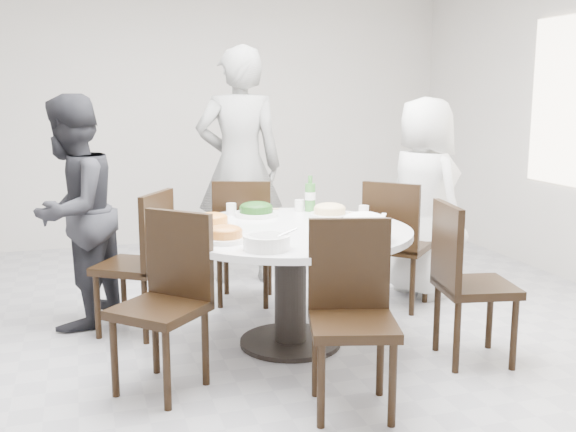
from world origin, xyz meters
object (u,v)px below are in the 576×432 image
object	(u,v)px
chair_se	(476,283)
rice_bowl	(364,230)
chair_ne	(398,244)
dining_table	(290,287)
chair_n	(245,240)
beverage_bottle	(310,193)
soup_bowl	(267,242)
chair_nw	(132,263)
diner_right	(424,198)
chair_s	(353,320)
diner_middle	(240,166)
chair_sw	(159,305)
diner_left	(72,212)

from	to	relation	value
chair_se	rice_bowl	distance (m)	0.76
chair_ne	dining_table	bearing A→B (deg)	71.87
chair_n	beverage_bottle	bearing A→B (deg)	152.58
beverage_bottle	soup_bowl	bearing A→B (deg)	-120.35
chair_nw	chair_ne	bearing A→B (deg)	122.92
chair_ne	chair_nw	world-z (taller)	same
diner_right	chair_s	bearing A→B (deg)	129.31
chair_ne	chair_n	bearing A→B (deg)	22.02
chair_ne	chair_s	bearing A→B (deg)	101.01
chair_nw	soup_bowl	xyz separation A→B (m)	(0.64, -1.01, 0.31)
diner_right	soup_bowl	distance (m)	2.00
chair_n	diner_right	bearing A→B (deg)	-169.71
diner_middle	diner_right	bearing A→B (deg)	155.72
rice_bowl	chair_s	bearing A→B (deg)	-118.31
chair_nw	rice_bowl	xyz separation A→B (m)	(1.22, -0.97, 0.34)
dining_table	chair_se	world-z (taller)	chair_se
chair_s	diner_right	world-z (taller)	diner_right
dining_table	soup_bowl	bearing A→B (deg)	-120.40
soup_bowl	chair_s	bearing A→B (deg)	-56.29
chair_n	chair_s	xyz separation A→B (m)	(0.08, -1.91, 0.00)
dining_table	chair_s	bearing A→B (deg)	-88.61
soup_bowl	beverage_bottle	xyz separation A→B (m)	(0.60, 1.03, 0.09)
chair_s	soup_bowl	distance (m)	0.64
chair_sw	beverage_bottle	size ratio (longest dim) A/B	3.76
chair_s	diner_middle	world-z (taller)	diner_middle
chair_s	diner_middle	bearing A→B (deg)	104.91
chair_ne	beverage_bottle	xyz separation A→B (m)	(-0.68, 0.03, 0.40)
chair_n	chair_s	bearing A→B (deg)	112.67
chair_n	chair_sw	world-z (taller)	same
chair_se	soup_bowl	distance (m)	1.30
chair_ne	rice_bowl	bearing A→B (deg)	98.54
chair_n	diner_left	world-z (taller)	diner_left
rice_bowl	chair_n	bearing A→B (deg)	104.09
chair_n	beverage_bottle	world-z (taller)	beverage_bottle
diner_middle	beverage_bottle	bearing A→B (deg)	113.98
chair_n	diner_left	distance (m)	1.27
rice_bowl	chair_se	bearing A→B (deg)	-9.48
chair_nw	diner_left	xyz separation A→B (m)	(-0.36, 0.28, 0.31)
chair_sw	chair_nw	bearing A→B (deg)	138.53
chair_se	diner_right	bearing A→B (deg)	-4.24
chair_s	chair_se	world-z (taller)	same
chair_nw	chair_se	world-z (taller)	same
chair_s	chair_sw	bearing A→B (deg)	164.93
diner_right	rice_bowl	xyz separation A→B (m)	(-1.01, -1.17, 0.04)
diner_left	diner_middle	bearing A→B (deg)	147.10
chair_ne	chair_se	world-z (taller)	same
diner_right	beverage_bottle	size ratio (longest dim) A/B	6.11
chair_sw	soup_bowl	world-z (taller)	chair_sw
rice_bowl	diner_left	bearing A→B (deg)	141.66
chair_n	chair_sw	xyz separation A→B (m)	(-0.80, -1.39, 0.00)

